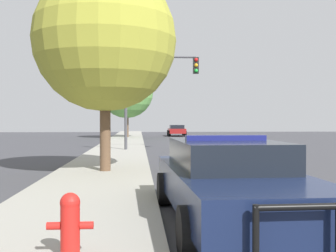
% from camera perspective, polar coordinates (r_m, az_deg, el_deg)
% --- Properties ---
extents(sidewalk_left, '(3.00, 110.00, 0.13)m').
position_cam_1_polar(sidewalk_left, '(7.23, -13.17, -12.42)').
color(sidewalk_left, '#99968C').
rests_on(sidewalk_left, ground_plane).
extents(police_car, '(2.25, 5.49, 1.46)m').
position_cam_1_polar(police_car, '(7.16, 8.20, -7.10)').
color(police_car, '#141E3D').
rests_on(police_car, ground_plane).
extents(fire_hydrant, '(0.54, 0.23, 0.74)m').
position_cam_1_polar(fire_hydrant, '(5.14, -13.11, -12.61)').
color(fire_hydrant, red).
rests_on(fire_hydrant, sidewalk_left).
extents(traffic_light, '(4.07, 0.35, 5.20)m').
position_cam_1_polar(traffic_light, '(23.07, -1.74, 6.02)').
color(traffic_light, '#424247').
rests_on(traffic_light, sidewalk_left).
extents(car_background_distant, '(1.99, 4.44, 1.22)m').
position_cam_1_polar(car_background_distant, '(45.65, 1.17, -0.55)').
color(car_background_distant, maroon).
rests_on(car_background_distant, ground_plane).
extents(tree_sidewalk_near, '(4.48, 4.48, 6.34)m').
position_cam_1_polar(tree_sidewalk_near, '(13.57, -8.53, 11.42)').
color(tree_sidewalk_near, brown).
rests_on(tree_sidewalk_near, sidewalk_left).
extents(tree_sidewalk_far, '(5.09, 5.09, 6.89)m').
position_cam_1_polar(tree_sidewalk_far, '(40.33, -5.63, 4.68)').
color(tree_sidewalk_far, brown).
rests_on(tree_sidewalk_far, sidewalk_left).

